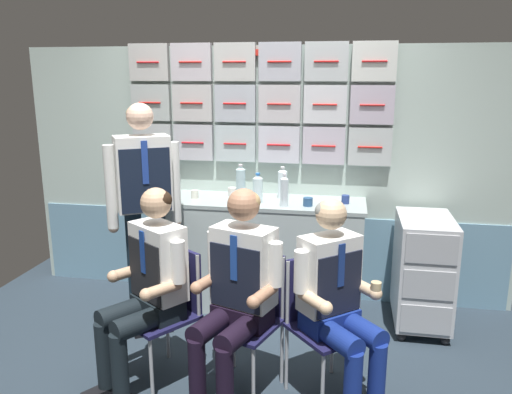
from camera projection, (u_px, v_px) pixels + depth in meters
The scene contains 19 objects.
ground at pixel (228, 379), 3.31m from camera, with size 4.80×4.80×0.04m, color #25303A.
galley_bulkhead at pixel (263, 168), 4.34m from camera, with size 4.20×0.14×2.17m.
galley_counter at pixel (262, 254), 4.23m from camera, with size 1.67×0.53×0.92m.
service_trolley at pixel (423, 269), 3.87m from camera, with size 0.40×0.65×0.87m.
folding_chair_left at pixel (171, 299), 3.22m from camera, with size 0.56×0.56×0.85m.
crew_member_left at pixel (148, 281), 3.07m from camera, with size 0.61×0.67×1.26m.
folding_chair_center at pixel (251, 305), 3.13m from camera, with size 0.51×0.51×0.85m.
crew_member_center at pixel (237, 287), 2.96m from camera, with size 0.54×0.68×1.28m.
folding_chair_right at pixel (320, 310), 3.07m from camera, with size 0.56×0.56×0.85m.
crew_member_right at pixel (338, 297), 2.90m from camera, with size 0.61×0.64×1.24m.
crew_member_standing at pixel (144, 198), 3.71m from camera, with size 0.47×0.40×1.72m.
water_bottle_short at pixel (282, 183), 4.17m from camera, with size 0.08×0.08×0.26m.
sparkling_bottle_green at pixel (284, 191), 3.90m from camera, with size 0.06×0.06×0.26m.
water_bottle_clear at pixel (258, 189), 4.03m from camera, with size 0.08×0.08×0.24m.
water_bottle_tall at pixel (241, 184), 4.03m from camera, with size 0.08×0.08×0.31m.
paper_cup_tan at pixel (232, 191), 4.25m from camera, with size 0.07×0.07×0.07m.
coffee_cup_white at pixel (195, 194), 4.18m from camera, with size 0.06×0.06×0.07m.
paper_cup_blue at pixel (345, 199), 4.01m from camera, with size 0.06×0.06×0.07m.
coffee_cup_spare at pixel (308, 202), 3.93m from camera, with size 0.07×0.07×0.07m.
Camera 1 is at (0.72, -2.85, 1.92)m, focal length 35.53 mm.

